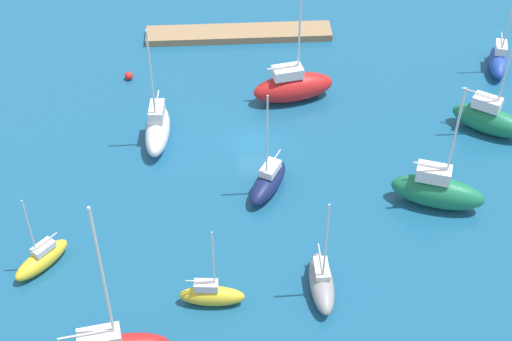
# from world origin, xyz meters

# --- Properties ---
(water) EXTENTS (160.00, 160.00, 0.00)m
(water) POSITION_xyz_m (0.00, 0.00, 0.00)
(water) COLOR #19567F
(water) RESTS_ON ground
(pier_dock) EXTENTS (18.85, 2.94, 0.71)m
(pier_dock) POSITION_xyz_m (0.47, -17.18, 0.35)
(pier_dock) COLOR #997A56
(pier_dock) RESTS_ON ground
(sailboat_red_center_basin) EXTENTS (7.80, 4.03, 12.71)m
(sailboat_red_center_basin) POSITION_xyz_m (-4.00, -6.18, 1.48)
(sailboat_red_center_basin) COLOR red
(sailboat_red_center_basin) RESTS_ON water
(sailboat_green_by_breakwater) EXTENTS (7.57, 4.63, 11.25)m
(sailboat_green_by_breakwater) POSITION_xyz_m (-13.85, 8.18, 1.48)
(sailboat_green_by_breakwater) COLOR #19724C
(sailboat_green_by_breakwater) RESTS_ON water
(sailboat_yellow_lone_south) EXTENTS (4.61, 1.68, 7.08)m
(sailboat_yellow_lone_south) POSITION_xyz_m (3.73, 16.93, 0.87)
(sailboat_yellow_lone_south) COLOR yellow
(sailboat_yellow_lone_south) RESTS_ON water
(sailboat_gray_mid_basin) EXTENTS (1.68, 5.43, 8.72)m
(sailboat_gray_mid_basin) POSITION_xyz_m (-3.91, 16.27, 0.90)
(sailboat_gray_mid_basin) COLOR gray
(sailboat_gray_mid_basin) RESTS_ON water
(sailboat_white_near_pier) EXTENTS (2.40, 6.48, 11.23)m
(sailboat_white_near_pier) POSITION_xyz_m (8.02, -0.87, 1.34)
(sailboat_white_near_pier) COLOR white
(sailboat_white_near_pier) RESTS_ON water
(sailboat_navy_east_end) EXTENTS (4.23, 5.63, 9.57)m
(sailboat_navy_east_end) POSITION_xyz_m (-0.92, 5.85, 0.97)
(sailboat_navy_east_end) COLOR #141E4C
(sailboat_navy_east_end) RESTS_ON water
(sailboat_blue_far_south) EXTENTS (2.95, 5.48, 10.21)m
(sailboat_blue_far_south) POSITION_xyz_m (-24.09, -9.79, 1.09)
(sailboat_blue_far_south) COLOR #2347B2
(sailboat_blue_far_south) RESTS_ON water
(sailboat_green_off_beacon) EXTENTS (6.64, 5.49, 12.74)m
(sailboat_green_off_beacon) POSITION_xyz_m (-20.44, -0.56, 1.39)
(sailboat_green_off_beacon) COLOR #19724C
(sailboat_green_off_beacon) RESTS_ON water
(sailboat_yellow_along_channel) EXTENTS (4.16, 4.46, 6.83)m
(sailboat_yellow_along_channel) POSITION_xyz_m (15.82, 12.91, 0.82)
(sailboat_yellow_along_channel) COLOR yellow
(sailboat_yellow_along_channel) RESTS_ON water
(mooring_buoy_red) EXTENTS (0.78, 0.78, 0.78)m
(mooring_buoy_red) POSITION_xyz_m (11.18, -10.23, 0.39)
(mooring_buoy_red) COLOR red
(mooring_buoy_red) RESTS_ON water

